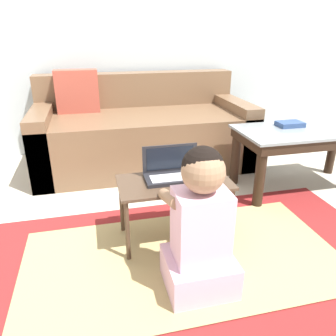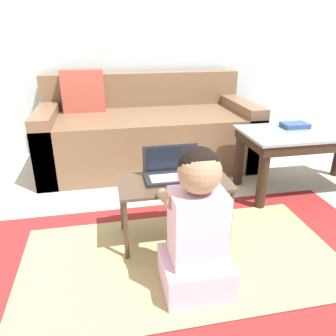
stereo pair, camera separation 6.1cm
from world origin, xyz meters
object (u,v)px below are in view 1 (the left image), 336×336
at_px(coffee_table, 304,139).
at_px(computer_mouse, 209,175).
at_px(laptop_desk, 174,188).
at_px(book_on_table, 290,124).
at_px(person_seated, 200,228).
at_px(couch, 142,132).
at_px(laptop, 173,173).

distance_m(coffee_table, computer_mouse, 1.00).
relative_size(laptop_desk, book_on_table, 3.29).
relative_size(laptop_desk, computer_mouse, 5.97).
relative_size(computer_mouse, person_seated, 0.15).
relative_size(couch, person_seated, 2.61).
distance_m(coffee_table, laptop, 1.17).
bearing_deg(laptop_desk, person_seated, -88.11).
height_order(laptop_desk, book_on_table, book_on_table).
bearing_deg(laptop, book_on_table, 25.25).
bearing_deg(person_seated, coffee_table, 37.68).
xyz_separation_m(laptop_desk, person_seated, (0.01, -0.41, 0.00)).
bearing_deg(coffee_table, laptop_desk, -158.48).
bearing_deg(couch, person_seated, -90.26).
xyz_separation_m(person_seated, book_on_table, (1.01, 0.93, 0.16)).
distance_m(couch, computer_mouse, 1.26).
height_order(couch, person_seated, couch).
distance_m(computer_mouse, book_on_table, 0.98).
height_order(couch, computer_mouse, couch).
distance_m(couch, book_on_table, 1.26).
distance_m(couch, person_seated, 1.66).
height_order(coffee_table, person_seated, person_seated).
xyz_separation_m(laptop, book_on_table, (1.03, 0.48, 0.09)).
xyz_separation_m(couch, person_seated, (-0.01, -1.66, 0.04)).
bearing_deg(computer_mouse, laptop_desk, -179.35).
height_order(couch, book_on_table, couch).
relative_size(couch, book_on_table, 9.76).
bearing_deg(book_on_table, couch, 144.16).
distance_m(coffee_table, person_seated, 1.37).
bearing_deg(laptop_desk, laptop, 91.41).
distance_m(laptop_desk, computer_mouse, 0.21).
bearing_deg(computer_mouse, book_on_table, 32.27).
bearing_deg(couch, computer_mouse, -81.82).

